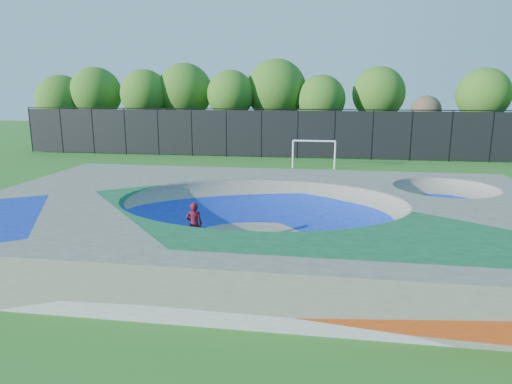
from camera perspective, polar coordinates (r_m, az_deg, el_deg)
ground at (r=17.73m, az=0.72°, el=-5.66°), size 120.00×120.00×0.00m
skate_deck at (r=17.51m, az=0.72°, el=-3.33°), size 22.00×14.00×1.50m
skater at (r=16.69m, az=-7.73°, el=-4.03°), size 0.67×0.52×1.63m
skateboard at (r=16.93m, az=-7.65°, el=-6.59°), size 0.80×0.30×0.05m
soccer_goal at (r=33.01m, az=7.26°, el=5.36°), size 3.11×0.12×2.05m
fence at (r=37.90m, az=5.20°, el=7.37°), size 48.09×0.09×4.04m
treeline at (r=42.62m, az=5.44°, el=12.15°), size 53.14×6.76×8.64m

